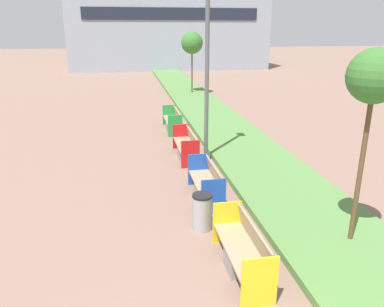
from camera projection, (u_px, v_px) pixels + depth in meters
planter_grass_strip at (235, 139)px, 15.30m from camera, size 2.80×120.00×0.18m
building_backdrop at (169, 20)px, 41.23m from camera, size 21.49×6.23×10.55m
bench_yellow_frame at (243, 253)px, 7.07m from camera, size 0.65×2.08×0.94m
bench_blue_frame at (207, 185)px, 10.11m from camera, size 0.65×1.98×0.94m
bench_red_frame at (186, 147)px, 13.33m from camera, size 0.65×2.23×0.94m
bench_green_frame at (173, 122)px, 16.88m from camera, size 0.65×2.24×0.94m
litter_bin at (202, 212)px, 8.52m from camera, size 0.46×0.46×0.86m
street_lamp_post at (207, 50)px, 11.90m from camera, size 0.24×0.44×6.72m
sapling_tree_near at (374, 79)px, 6.86m from camera, size 1.03×1.03×4.09m
sapling_tree_far at (192, 43)px, 24.93m from camera, size 1.46×1.46×4.21m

